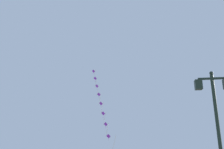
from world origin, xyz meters
name	(u,v)px	position (x,y,z in m)	size (l,w,h in m)	color
twin_lantern_lamp_post	(215,106)	(2.09, 8.91, 3.32)	(1.41, 0.28, 4.79)	#1E2D23
kite_train	(101,106)	(-5.02, 23.99, 6.15)	(3.75, 7.48, 11.23)	brown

